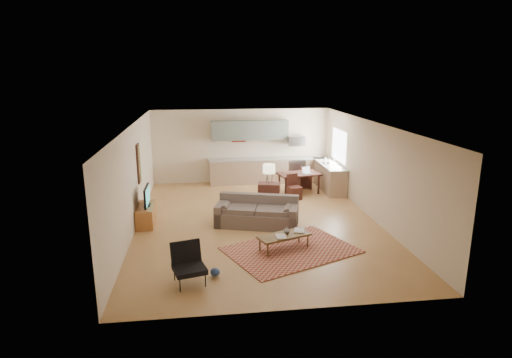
{
  "coord_description": "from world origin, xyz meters",
  "views": [
    {
      "loc": [
        -1.47,
        -11.05,
        4.08
      ],
      "look_at": [
        0.0,
        0.3,
        1.15
      ],
      "focal_mm": 30.0,
      "sensor_mm": 36.0,
      "label": 1
    }
  ],
  "objects": [
    {
      "name": "window_right",
      "position": [
        3.23,
        3.0,
        1.55
      ],
      "size": [
        0.02,
        1.4,
        1.05
      ],
      "primitive_type": "cube",
      "color": "white",
      "rests_on": "room"
    },
    {
      "name": "dining_chair_far",
      "position": [
        2.07,
        3.31,
        0.41
      ],
      "size": [
        0.48,
        0.49,
        0.81
      ],
      "primitive_type": null,
      "rotation": [
        0.0,
        0.0,
        3.4
      ],
      "color": "#381B16",
      "rests_on": "floor"
    },
    {
      "name": "kitchen_counter_right",
      "position": [
        2.93,
        3.0,
        0.46
      ],
      "size": [
        0.64,
        2.26,
        0.92
      ],
      "primitive_type": null,
      "color": "#A08065",
      "rests_on": "ground"
    },
    {
      "name": "sofa",
      "position": [
        -0.05,
        -0.27,
        0.39
      ],
      "size": [
        2.46,
        1.59,
        0.79
      ],
      "primitive_type": null,
      "rotation": [
        0.0,
        0.0,
        -0.29
      ],
      "color": "#62534C",
      "rests_on": "floor"
    },
    {
      "name": "kitchen_range",
      "position": [
        2.0,
        4.18,
        0.45
      ],
      "size": [
        0.62,
        0.62,
        0.9
      ],
      "primitive_type": "cube",
      "color": "#A5A8AD",
      "rests_on": "ground"
    },
    {
      "name": "upper_cabinets",
      "position": [
        0.3,
        4.33,
        1.95
      ],
      "size": [
        2.8,
        0.34,
        0.7
      ],
      "primitive_type": "cube",
      "color": "slate",
      "rests_on": "room"
    },
    {
      "name": "coffee_table",
      "position": [
        0.37,
        -1.94,
        0.19
      ],
      "size": [
        1.35,
        0.92,
        0.38
      ],
      "primitive_type": null,
      "rotation": [
        0.0,
        0.0,
        0.38
      ],
      "color": "#543C1C",
      "rests_on": "floor"
    },
    {
      "name": "console_table",
      "position": [
        0.52,
        1.29,
        0.38
      ],
      "size": [
        0.72,
        0.55,
        0.75
      ],
      "primitive_type": null,
      "rotation": [
        0.0,
        0.0,
        -0.2
      ],
      "color": "#381B16",
      "rests_on": "floor"
    },
    {
      "name": "kitchen_microwave",
      "position": [
        2.0,
        4.2,
        1.55
      ],
      "size": [
        0.62,
        0.4,
        0.35
      ],
      "primitive_type": "cube",
      "color": "#A5A8AD",
      "rests_on": "room"
    },
    {
      "name": "room",
      "position": [
        0.0,
        0.0,
        1.35
      ],
      "size": [
        9.0,
        9.0,
        9.0
      ],
      "color": "#AB7A44",
      "rests_on": "ground"
    },
    {
      "name": "triptych",
      "position": [
        -0.1,
        4.47,
        1.75
      ],
      "size": [
        1.7,
        0.04,
        0.5
      ],
      "primitive_type": null,
      "color": "#F4E3BA",
      "rests_on": "room"
    },
    {
      "name": "tv",
      "position": [
        -2.97,
        0.22,
        0.79
      ],
      "size": [
        0.09,
        0.88,
        0.53
      ],
      "primitive_type": null,
      "color": "black",
      "rests_on": "tv_credenza"
    },
    {
      "name": "armchair",
      "position": [
        -1.78,
        -3.31,
        0.4
      ],
      "size": [
        0.85,
        0.85,
        0.8
      ],
      "primitive_type": null,
      "rotation": [
        0.0,
        0.0,
        0.26
      ],
      "color": "black",
      "rests_on": "floor"
    },
    {
      "name": "vase",
      "position": [
        0.44,
        -1.86,
        0.45
      ],
      "size": [
        0.19,
        0.19,
        0.16
      ],
      "primitive_type": "imported",
      "rotation": [
        0.0,
        0.0,
        -0.13
      ],
      "color": "black",
      "rests_on": "coffee_table"
    },
    {
      "name": "laptop",
      "position": [
        2.05,
        2.55,
        0.81
      ],
      "size": [
        0.35,
        0.3,
        0.22
      ],
      "primitive_type": null,
      "rotation": [
        0.0,
        0.0,
        0.33
      ],
      "color": "#A5A8AD",
      "rests_on": "dining_table"
    },
    {
      "name": "tv_credenza",
      "position": [
        -3.01,
        0.22,
        0.26
      ],
      "size": [
        0.44,
        1.14,
        0.53
      ],
      "primitive_type": null,
      "color": "#995829",
      "rests_on": "floor"
    },
    {
      "name": "rug",
      "position": [
        0.52,
        -2.01,
        0.01
      ],
      "size": [
        3.38,
        2.92,
        0.02
      ],
      "primitive_type": "cube",
      "rotation": [
        0.0,
        0.0,
        0.41
      ],
      "color": "maroon",
      "rests_on": "floor"
    },
    {
      "name": "kitchen_counter_back",
      "position": [
        0.9,
        4.18,
        0.46
      ],
      "size": [
        4.26,
        0.64,
        0.92
      ],
      "primitive_type": null,
      "color": "#A08065",
      "rests_on": "ground"
    },
    {
      "name": "book_b",
      "position": [
        0.66,
        -1.72,
        0.39
      ],
      "size": [
        0.42,
        0.46,
        0.02
      ],
      "primitive_type": "imported",
      "rotation": [
        0.0,
        0.0,
        -0.3
      ],
      "color": "navy",
      "rests_on": "coffee_table"
    },
    {
      "name": "wall_art_left",
      "position": [
        -3.21,
        0.9,
        1.55
      ],
      "size": [
        0.06,
        0.42,
        1.1
      ],
      "primitive_type": null,
      "color": "olive",
      "rests_on": "room"
    },
    {
      "name": "soap_bottle",
      "position": [
        2.83,
        3.21,
        1.02
      ],
      "size": [
        0.1,
        0.1,
        0.19
      ],
      "primitive_type": "imported",
      "rotation": [
        0.0,
        0.0,
        0.09
      ],
      "color": "#F4E3BA",
      "rests_on": "kitchen_counter_right"
    },
    {
      "name": "dining_table",
      "position": [
        1.77,
        2.65,
        0.35
      ],
      "size": [
        1.5,
        1.03,
        0.7
      ],
      "primitive_type": null,
      "rotation": [
        0.0,
        0.0,
        0.19
      ],
      "color": "#381B16",
      "rests_on": "floor"
    },
    {
      "name": "table_lamp",
      "position": [
        0.52,
        1.29,
        1.05
      ],
      "size": [
        0.39,
        0.39,
        0.6
      ],
      "primitive_type": null,
      "rotation": [
        0.0,
        0.0,
        -0.09
      ],
      "color": "beige",
      "rests_on": "console_table"
    },
    {
      "name": "book_a",
      "position": [
        0.16,
        -2.08,
        0.39
      ],
      "size": [
        0.27,
        0.34,
        0.03
      ],
      "primitive_type": "imported",
      "rotation": [
        0.0,
        0.0,
        -0.05
      ],
      "color": "maroon",
      "rests_on": "coffee_table"
    },
    {
      "name": "dining_chair_near",
      "position": [
        1.47,
        1.98,
        0.41
      ],
      "size": [
        0.49,
        0.5,
        0.82
      ],
      "primitive_type": null,
      "rotation": [
        0.0,
        0.0,
        0.27
      ],
      "color": "#381B16",
      "rests_on": "floor"
    }
  ]
}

